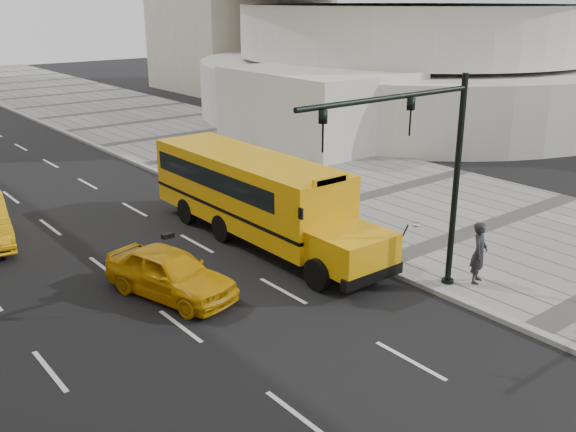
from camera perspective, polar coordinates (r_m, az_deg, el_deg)
ground at (r=22.15m, az=-13.69°, el=-3.87°), size 140.00×140.00×0.00m
sidewalk_museum at (r=28.85m, az=8.27°, el=1.97°), size 12.00×140.00×0.15m
curb_museum at (r=24.99m, az=-1.24°, el=-0.50°), size 0.30×140.00×0.15m
school_bus at (r=23.10m, az=-3.19°, el=2.25°), size 2.96×11.56×3.19m
taxi_near at (r=19.09m, az=-10.43°, el=-5.00°), size 2.82×4.61×1.47m
pedestrian at (r=20.08m, az=16.63°, el=-3.14°), size 0.82×0.69×1.91m
traffic_signal at (r=17.83m, az=12.17°, el=4.61°), size 6.18×0.36×6.40m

